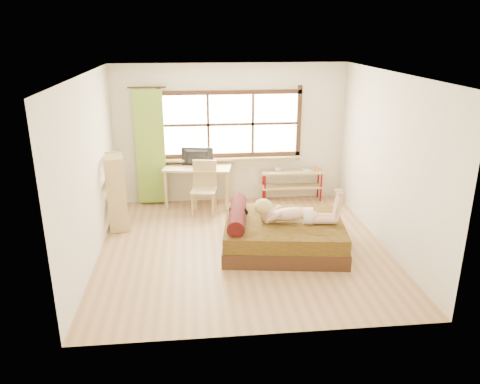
{
  "coord_description": "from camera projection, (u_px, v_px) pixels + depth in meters",
  "views": [
    {
      "loc": [
        -0.75,
        -6.7,
        3.31
      ],
      "look_at": [
        -0.03,
        0.2,
        0.87
      ],
      "focal_mm": 35.0,
      "sensor_mm": 36.0,
      "label": 1
    }
  ],
  "objects": [
    {
      "name": "wall_back",
      "position": [
        231.0,
        134.0,
        9.12
      ],
      "size": [
        4.5,
        0.0,
        4.5
      ],
      "primitive_type": "plane",
      "rotation": [
        1.57,
        0.0,
        0.0
      ],
      "color": "silver",
      "rests_on": "floor"
    },
    {
      "name": "curtain",
      "position": [
        150.0,
        148.0,
        8.92
      ],
      "size": [
        0.55,
        0.1,
        2.2
      ],
      "primitive_type": "cube",
      "color": "#578424",
      "rests_on": "wall_back"
    },
    {
      "name": "wall_left",
      "position": [
        90.0,
        171.0,
        6.79
      ],
      "size": [
        0.0,
        4.5,
        4.5
      ],
      "primitive_type": "plane",
      "rotation": [
        1.57,
        0.0,
        1.57
      ],
      "color": "silver",
      "rests_on": "floor"
    },
    {
      "name": "bed",
      "position": [
        281.0,
        234.0,
        7.35
      ],
      "size": [
        2.05,
        1.73,
        0.71
      ],
      "rotation": [
        0.0,
        0.0,
        -0.14
      ],
      "color": "#311E0E",
      "rests_on": "floor"
    },
    {
      "name": "monitor",
      "position": [
        197.0,
        157.0,
        8.94
      ],
      "size": [
        0.62,
        0.18,
        0.35
      ],
      "primitive_type": "imported",
      "rotation": [
        0.0,
        0.0,
        2.97
      ],
      "color": "black",
      "rests_on": "desk"
    },
    {
      "name": "chair",
      "position": [
        204.0,
        184.0,
        8.71
      ],
      "size": [
        0.51,
        0.51,
        0.99
      ],
      "rotation": [
        0.0,
        0.0,
        -0.17
      ],
      "color": "tan",
      "rests_on": "floor"
    },
    {
      "name": "pipe_shelf",
      "position": [
        293.0,
        179.0,
        9.37
      ],
      "size": [
        1.24,
        0.33,
        0.7
      ],
      "rotation": [
        0.0,
        0.0,
        -0.02
      ],
      "color": "tan",
      "rests_on": "floor"
    },
    {
      "name": "wall_right",
      "position": [
        388.0,
        162.0,
        7.23
      ],
      "size": [
        0.0,
        4.5,
        4.5
      ],
      "primitive_type": "plane",
      "rotation": [
        1.57,
        0.0,
        -1.57
      ],
      "color": "silver",
      "rests_on": "floor"
    },
    {
      "name": "wall_front",
      "position": [
        267.0,
        226.0,
        4.9
      ],
      "size": [
        4.5,
        0.0,
        4.5
      ],
      "primitive_type": "plane",
      "rotation": [
        -1.57,
        0.0,
        0.0
      ],
      "color": "silver",
      "rests_on": "floor"
    },
    {
      "name": "ceiling",
      "position": [
        244.0,
        74.0,
        6.56
      ],
      "size": [
        4.5,
        4.5,
        0.0
      ],
      "primitive_type": "plane",
      "rotation": [
        3.14,
        0.0,
        0.0
      ],
      "color": "white",
      "rests_on": "wall_back"
    },
    {
      "name": "woman",
      "position": [
        295.0,
        205.0,
        7.15
      ],
      "size": [
        1.34,
        0.55,
        0.56
      ],
      "primitive_type": null,
      "rotation": [
        0.0,
        0.0,
        -0.14
      ],
      "color": "#D9A58C",
      "rests_on": "bed"
    },
    {
      "name": "bookshelf",
      "position": [
        116.0,
        192.0,
        8.01
      ],
      "size": [
        0.42,
        0.61,
        1.29
      ],
      "rotation": [
        0.0,
        0.0,
        0.19
      ],
      "color": "tan",
      "rests_on": "floor"
    },
    {
      "name": "desk",
      "position": [
        198.0,
        172.0,
        8.99
      ],
      "size": [
        1.35,
        0.79,
        0.79
      ],
      "rotation": [
        0.0,
        0.0,
        -0.17
      ],
      "color": "tan",
      "rests_on": "floor"
    },
    {
      "name": "floor",
      "position": [
        243.0,
        247.0,
        7.45
      ],
      "size": [
        4.5,
        4.5,
        0.0
      ],
      "primitive_type": "plane",
      "color": "#9E754C",
      "rests_on": "ground"
    },
    {
      "name": "window",
      "position": [
        231.0,
        126.0,
        9.04
      ],
      "size": [
        2.8,
        0.16,
        1.46
      ],
      "color": "#FFEDBF",
      "rests_on": "wall_back"
    },
    {
      "name": "cup",
      "position": [
        278.0,
        169.0,
        9.27
      ],
      "size": [
        0.12,
        0.12,
        0.09
      ],
      "primitive_type": "imported",
      "rotation": [
        0.0,
        0.0,
        -0.02
      ],
      "color": "gray",
      "rests_on": "pipe_shelf"
    },
    {
      "name": "book",
      "position": [
        302.0,
        170.0,
        9.33
      ],
      "size": [
        0.16,
        0.22,
        0.02
      ],
      "primitive_type": "imported",
      "rotation": [
        0.0,
        0.0,
        -0.02
      ],
      "color": "gray",
      "rests_on": "pipe_shelf"
    },
    {
      "name": "kitten",
      "position": [
        237.0,
        214.0,
        7.26
      ],
      "size": [
        0.29,
        0.15,
        0.22
      ],
      "primitive_type": null,
      "rotation": [
        0.0,
        0.0,
        -0.14
      ],
      "color": "black",
      "rests_on": "bed"
    }
  ]
}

